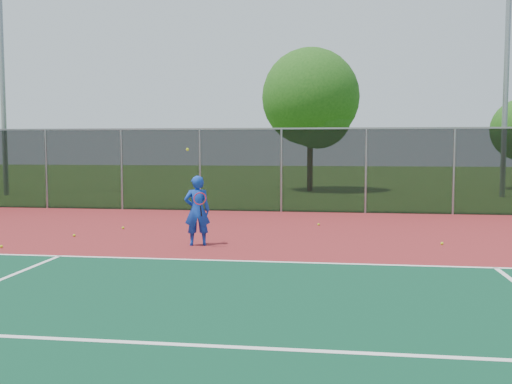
# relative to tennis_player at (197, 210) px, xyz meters

# --- Properties ---
(ground) EXTENTS (120.00, 120.00, 0.00)m
(ground) POSITION_rel_tennis_player_xyz_m (4.37, -4.76, -0.86)
(ground) COLOR #305618
(ground) RESTS_ON ground
(court_apron) EXTENTS (30.00, 20.00, 0.02)m
(court_apron) POSITION_rel_tennis_player_xyz_m (4.37, -2.76, -0.85)
(court_apron) COLOR maroon
(court_apron) RESTS_ON ground
(fence_back) EXTENTS (30.00, 0.06, 3.03)m
(fence_back) POSITION_rel_tennis_player_xyz_m (4.37, 7.24, 0.70)
(fence_back) COLOR black
(fence_back) RESTS_ON court_apron
(tennis_player) EXTENTS (0.70, 0.69, 2.33)m
(tennis_player) POSITION_rel_tennis_player_xyz_m (0.00, 0.00, 0.00)
(tennis_player) COLOR #133BB2
(tennis_player) RESTS_ON court_apron
(practice_ball_0) EXTENTS (0.07, 0.07, 0.07)m
(practice_ball_0) POSITION_rel_tennis_player_xyz_m (2.80, 3.78, -0.81)
(practice_ball_0) COLOR #B5D218
(practice_ball_0) RESTS_ON court_apron
(practice_ball_3) EXTENTS (0.07, 0.07, 0.07)m
(practice_ball_3) POSITION_rel_tennis_player_xyz_m (-3.52, 0.83, -0.81)
(practice_ball_3) COLOR #B5D218
(practice_ball_3) RESTS_ON court_apron
(practice_ball_4) EXTENTS (0.07, 0.07, 0.07)m
(practice_ball_4) POSITION_rel_tennis_player_xyz_m (-4.46, -0.97, -0.81)
(practice_ball_4) COLOR #B5D218
(practice_ball_4) RESTS_ON court_apron
(practice_ball_5) EXTENTS (0.07, 0.07, 0.07)m
(practice_ball_5) POSITION_rel_tennis_player_xyz_m (5.83, 0.83, -0.81)
(practice_ball_5) COLOR #B5D218
(practice_ball_5) RESTS_ON court_apron
(practice_ball_6) EXTENTS (0.07, 0.07, 0.07)m
(practice_ball_6) POSITION_rel_tennis_player_xyz_m (-2.75, 2.33, -0.81)
(practice_ball_6) COLOR #B5D218
(practice_ball_6) RESTS_ON court_apron
(floodlight_nw) EXTENTS (0.90, 0.40, 13.23)m
(floodlight_nw) POSITION_rel_tennis_player_xyz_m (-12.61, 12.68, 6.54)
(floodlight_nw) COLOR gray
(floodlight_nw) RESTS_ON ground
(floodlight_n) EXTENTS (0.90, 0.40, 13.23)m
(floodlight_n) POSITION_rel_tennis_player_xyz_m (11.11, 14.71, 6.54)
(floodlight_n) COLOR gray
(floodlight_n) RESTS_ON ground
(tree_back_left) EXTENTS (5.13, 5.13, 7.54)m
(tree_back_left) POSITION_rel_tennis_player_xyz_m (2.11, 17.08, 3.87)
(tree_back_left) COLOR #342513
(tree_back_left) RESTS_ON ground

